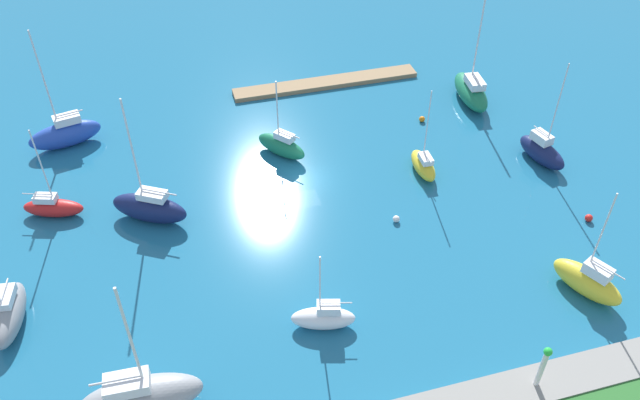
% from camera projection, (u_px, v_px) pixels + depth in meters
% --- Properties ---
extents(water, '(160.00, 160.00, 0.00)m').
position_uv_depth(water, '(306.00, 179.00, 60.30)').
color(water, '#1E668C').
rests_on(water, ground).
extents(pier_dock, '(21.47, 2.33, 0.52)m').
position_uv_depth(pier_dock, '(326.00, 83.00, 73.36)').
color(pier_dock, '#997A56').
rests_on(pier_dock, ground).
extents(harbor_beacon, '(0.56, 0.56, 3.73)m').
position_uv_depth(harbor_beacon, '(543.00, 364.00, 40.37)').
color(harbor_beacon, silver).
rests_on(harbor_beacon, breakwater).
extents(sailboat_green_east_end, '(4.77, 5.31, 8.16)m').
position_uv_depth(sailboat_green_east_end, '(282.00, 145.00, 62.47)').
color(sailboat_green_east_end, '#19724C').
rests_on(sailboat_green_east_end, water).
extents(sailboat_gray_lone_south, '(8.00, 3.15, 11.60)m').
position_uv_depth(sailboat_gray_lone_south, '(141.00, 396.00, 41.06)').
color(sailboat_gray_lone_south, gray).
rests_on(sailboat_gray_lone_south, water).
extents(sailboat_yellow_west_end, '(1.83, 4.75, 8.78)m').
position_uv_depth(sailboat_yellow_west_end, '(423.00, 165.00, 60.49)').
color(sailboat_yellow_west_end, yellow).
rests_on(sailboat_yellow_west_end, water).
extents(sailboat_navy_center_basin, '(3.23, 5.93, 10.73)m').
position_uv_depth(sailboat_navy_center_basin, '(542.00, 151.00, 61.69)').
color(sailboat_navy_center_basin, '#141E4C').
rests_on(sailboat_navy_center_basin, water).
extents(sailboat_red_by_breakwater, '(5.58, 3.25, 8.98)m').
position_uv_depth(sailboat_red_by_breakwater, '(53.00, 207.00, 55.85)').
color(sailboat_red_by_breakwater, red).
rests_on(sailboat_red_by_breakwater, water).
extents(sailboat_white_outer_mooring, '(4.99, 2.87, 7.21)m').
position_uv_depth(sailboat_white_outer_mooring, '(324.00, 317.00, 46.48)').
color(sailboat_white_outer_mooring, white).
rests_on(sailboat_white_outer_mooring, water).
extents(sailboat_blue_along_channel, '(7.34, 3.72, 12.53)m').
position_uv_depth(sailboat_blue_along_channel, '(65.00, 133.00, 63.55)').
color(sailboat_blue_along_channel, '#2347B2').
rests_on(sailboat_blue_along_channel, water).
extents(sailboat_green_far_north, '(3.42, 7.93, 11.80)m').
position_uv_depth(sailboat_green_far_north, '(471.00, 91.00, 69.95)').
color(sailboat_green_far_north, '#19724C').
rests_on(sailboat_green_far_north, water).
extents(sailboat_gray_lone_north, '(2.69, 6.29, 9.48)m').
position_uv_depth(sailboat_gray_lone_north, '(9.00, 314.00, 46.41)').
color(sailboat_gray_lone_north, gray).
rests_on(sailboat_gray_lone_north, water).
extents(sailboat_yellow_off_beacon, '(4.26, 5.98, 9.76)m').
position_uv_depth(sailboat_yellow_off_beacon, '(588.00, 281.00, 48.75)').
color(sailboat_yellow_off_beacon, yellow).
rests_on(sailboat_yellow_off_beacon, water).
extents(sailboat_navy_far_south, '(7.03, 5.39, 12.19)m').
position_uv_depth(sailboat_navy_far_south, '(150.00, 207.00, 55.05)').
color(sailboat_navy_far_south, '#141E4C').
rests_on(sailboat_navy_far_south, water).
extents(mooring_buoy_orange, '(0.62, 0.62, 0.62)m').
position_uv_depth(mooring_buoy_orange, '(422.00, 119.00, 67.52)').
color(mooring_buoy_orange, orange).
rests_on(mooring_buoy_orange, water).
extents(mooring_buoy_white, '(0.62, 0.62, 0.62)m').
position_uv_depth(mooring_buoy_white, '(396.00, 219.00, 55.53)').
color(mooring_buoy_white, white).
rests_on(mooring_buoy_white, water).
extents(mooring_buoy_red, '(0.67, 0.67, 0.67)m').
position_uv_depth(mooring_buoy_red, '(589.00, 218.00, 55.60)').
color(mooring_buoy_red, red).
rests_on(mooring_buoy_red, water).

